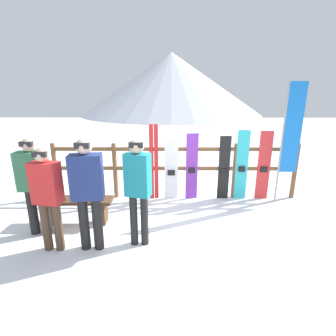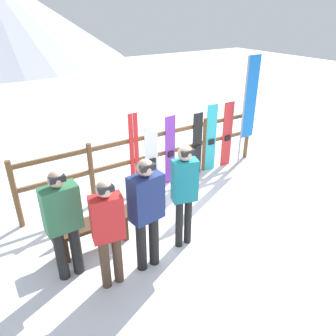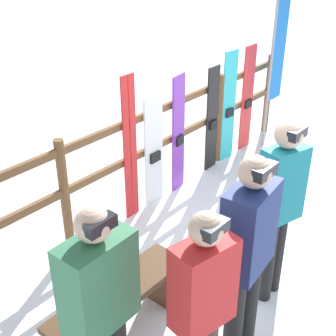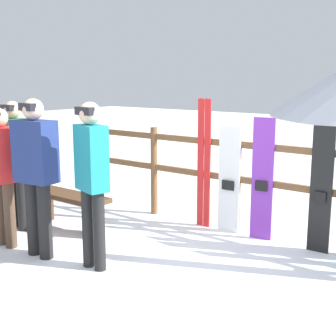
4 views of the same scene
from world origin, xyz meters
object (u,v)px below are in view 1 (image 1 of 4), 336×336
(person_red, at_px, (47,193))
(ski_pair_red, at_px, (154,162))
(person_plaid_green, at_px, (34,181))
(snowboard_red, at_px, (264,166))
(bench, at_px, (77,205))
(snowboard_cyan, at_px, (242,166))
(person_navy, at_px, (88,188))
(person_teal, at_px, (138,184))
(rental_flag, at_px, (289,134))
(snowboard_black_stripe, at_px, (224,168))
(snowboard_purple, at_px, (192,167))
(snowboard_white, at_px, (171,170))

(person_red, height_order, ski_pair_red, ski_pair_red)
(person_plaid_green, xyz_separation_m, snowboard_red, (4.35, 1.57, -0.19))
(bench, relative_size, snowboard_cyan, 0.83)
(person_navy, height_order, snowboard_red, person_navy)
(person_teal, bearing_deg, person_plaid_green, 169.80)
(rental_flag, bearing_deg, ski_pair_red, 176.00)
(person_red, distance_m, snowboard_cyan, 3.99)
(bench, relative_size, person_teal, 0.76)
(person_red, height_order, snowboard_black_stripe, person_red)
(snowboard_cyan, bearing_deg, person_red, -148.98)
(person_navy, relative_size, snowboard_cyan, 1.11)
(person_navy, xyz_separation_m, person_red, (-0.59, -0.04, -0.07))
(bench, height_order, ski_pair_red, ski_pair_red)
(snowboard_cyan, xyz_separation_m, snowboard_red, (0.49, -0.00, -0.01))
(bench, distance_m, snowboard_red, 4.03)
(snowboard_purple, xyz_separation_m, rental_flag, (2.00, -0.20, 0.77))
(snowboard_white, bearing_deg, snowboard_purple, 0.01)
(person_teal, height_order, snowboard_white, person_teal)
(snowboard_white, bearing_deg, snowboard_cyan, 0.01)
(snowboard_cyan, distance_m, snowboard_red, 0.50)
(person_red, height_order, snowboard_cyan, person_red)
(person_navy, xyz_separation_m, snowboard_purple, (1.71, 2.02, -0.27))
(ski_pair_red, relative_size, snowboard_cyan, 1.08)
(person_red, xyz_separation_m, snowboard_white, (1.84, 2.06, -0.27))
(person_plaid_green, distance_m, snowboard_cyan, 4.17)
(person_plaid_green, relative_size, snowboard_cyan, 1.06)
(snowboard_cyan, height_order, rental_flag, rental_flag)
(ski_pair_red, height_order, snowboard_black_stripe, ski_pair_red)
(snowboard_black_stripe, bearing_deg, snowboard_white, -180.00)
(person_red, xyz_separation_m, snowboard_purple, (2.30, 2.06, -0.20))
(ski_pair_red, distance_m, snowboard_red, 2.46)
(snowboard_cyan, bearing_deg, rental_flag, -12.54)
(person_plaid_green, xyz_separation_m, rental_flag, (4.73, 1.38, 0.56))
(rental_flag, bearing_deg, bench, -166.82)
(snowboard_black_stripe, bearing_deg, snowboard_cyan, 0.02)
(ski_pair_red, xyz_separation_m, rental_flag, (2.85, -0.20, 0.67))
(person_teal, relative_size, snowboard_black_stripe, 1.20)
(ski_pair_red, xyz_separation_m, snowboard_white, (0.39, -0.00, -0.17))
(snowboard_white, xyz_separation_m, rental_flag, (2.46, -0.20, 0.83))
(person_teal, distance_m, snowboard_white, 1.99)
(snowboard_purple, distance_m, snowboard_red, 1.61)
(ski_pair_red, xyz_separation_m, snowboard_red, (2.46, -0.00, -0.07))
(ski_pair_red, height_order, rental_flag, rental_flag)
(bench, bearing_deg, person_plaid_green, -142.93)
(person_red, distance_m, snowboard_purple, 3.09)
(person_navy, xyz_separation_m, person_teal, (0.73, 0.13, 0.02))
(person_navy, xyz_separation_m, ski_pair_red, (0.86, 2.02, -0.16))
(person_teal, bearing_deg, person_navy, -169.93)
(person_navy, relative_size, person_red, 1.08)
(person_teal, xyz_separation_m, ski_pair_red, (0.13, 1.89, -0.18))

